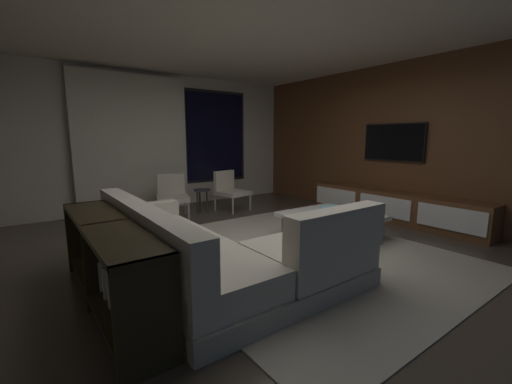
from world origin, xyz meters
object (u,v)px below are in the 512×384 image
(sectional_couch, at_px, (212,255))
(accent_chair_by_curtain, at_px, (172,194))
(accent_chair_near_window, at_px, (230,189))
(book_stack_on_coffee_table, at_px, (331,209))
(side_stool, at_px, (202,194))
(media_console, at_px, (394,207))
(console_table_behind_couch, at_px, (109,259))
(mounted_tv, at_px, (393,142))
(coffee_table, at_px, (331,226))

(sectional_couch, height_order, accent_chair_by_curtain, sectional_couch)
(accent_chair_near_window, xyz_separation_m, accent_chair_by_curtain, (-1.13, 0.12, 0.00))
(book_stack_on_coffee_table, xyz_separation_m, accent_chair_near_window, (-0.30, 2.32, 0.03))
(accent_chair_near_window, relative_size, side_stool, 1.70)
(media_console, relative_size, console_table_behind_couch, 1.48)
(book_stack_on_coffee_table, distance_m, accent_chair_by_curtain, 2.83)
(book_stack_on_coffee_table, relative_size, accent_chair_near_window, 0.39)
(sectional_couch, height_order, side_stool, sectional_couch)
(mounted_tv, bearing_deg, book_stack_on_coffee_table, -176.57)
(media_console, relative_size, mounted_tv, 2.78)
(coffee_table, xyz_separation_m, book_stack_on_coffee_table, (0.10, 0.11, 0.21))
(sectional_couch, relative_size, coffee_table, 2.16)
(sectional_couch, xyz_separation_m, console_table_behind_couch, (-0.91, 0.13, 0.12))
(sectional_couch, height_order, mounted_tv, mounted_tv)
(console_table_behind_couch, bearing_deg, book_stack_on_coffee_table, 4.62)
(accent_chair_by_curtain, xyz_separation_m, console_table_behind_couch, (-1.64, -2.69, -0.02))
(accent_chair_near_window, xyz_separation_m, console_table_behind_couch, (-2.78, -2.57, -0.02))
(accent_chair_near_window, bearing_deg, sectional_couch, -124.60)
(mounted_tv, distance_m, console_table_behind_couch, 4.87)
(media_console, xyz_separation_m, console_table_behind_couch, (-4.58, -0.15, 0.16))
(coffee_table, relative_size, media_console, 0.37)
(book_stack_on_coffee_table, xyz_separation_m, console_table_behind_couch, (-3.07, -0.25, 0.01))
(book_stack_on_coffee_table, bearing_deg, coffee_table, -131.90)
(sectional_couch, xyz_separation_m, accent_chair_near_window, (1.86, 2.70, 0.14))
(sectional_couch, relative_size, book_stack_on_coffee_table, 8.18)
(book_stack_on_coffee_table, height_order, mounted_tv, mounted_tv)
(console_table_behind_couch, bearing_deg, coffee_table, 2.69)
(book_stack_on_coffee_table, relative_size, accent_chair_by_curtain, 0.39)
(book_stack_on_coffee_table, bearing_deg, console_table_behind_couch, -175.38)
(media_console, bearing_deg, accent_chair_near_window, 126.79)
(accent_chair_by_curtain, xyz_separation_m, mounted_tv, (3.12, -2.34, 0.92))
(sectional_couch, relative_size, accent_chair_near_window, 3.21)
(mounted_tv, bearing_deg, side_stool, 137.83)
(side_stool, bearing_deg, book_stack_on_coffee_table, -70.45)
(sectional_couch, distance_m, accent_chair_by_curtain, 2.92)
(coffee_table, bearing_deg, accent_chair_near_window, 94.66)
(coffee_table, distance_m, book_stack_on_coffee_table, 0.26)
(book_stack_on_coffee_table, xyz_separation_m, accent_chair_by_curtain, (-1.43, 2.44, 0.03))
(sectional_couch, distance_m, side_stool, 3.08)
(accent_chair_by_curtain, height_order, mounted_tv, mounted_tv)
(media_console, bearing_deg, console_table_behind_couch, -178.11)
(accent_chair_by_curtain, xyz_separation_m, media_console, (2.94, -2.54, -0.18))
(book_stack_on_coffee_table, distance_m, accent_chair_near_window, 2.34)
(mounted_tv, bearing_deg, console_table_behind_couch, -175.80)
(coffee_table, distance_m, console_table_behind_couch, 2.99)
(accent_chair_by_curtain, relative_size, console_table_behind_couch, 0.37)
(media_console, bearing_deg, accent_chair_by_curtain, 139.20)
(coffee_table, height_order, console_table_behind_couch, console_table_behind_couch)
(accent_chair_by_curtain, bearing_deg, console_table_behind_couch, -121.36)
(side_stool, bearing_deg, console_table_behind_couch, -129.76)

